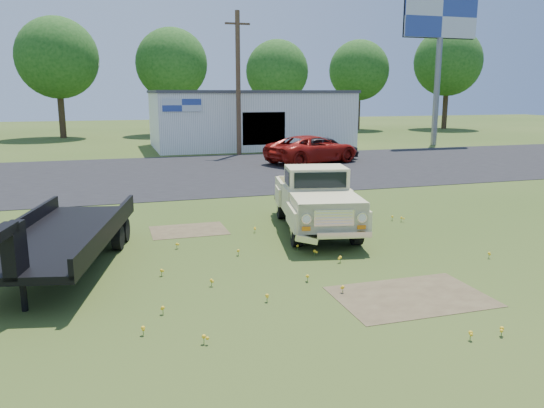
{
  "coord_description": "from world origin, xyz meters",
  "views": [
    {
      "loc": [
        -4.09,
        -11.73,
        4.01
      ],
      "look_at": [
        -0.19,
        1.0,
        1.2
      ],
      "focal_mm": 35.0,
      "sensor_mm": 36.0,
      "label": 1
    }
  ],
  "objects_px": {
    "vintage_pickup_truck": "(316,199)",
    "dark_sedan": "(324,148)",
    "red_pickup": "(313,149)",
    "billboard": "(440,30)",
    "flatbed_trailer": "(62,231)"
  },
  "relations": [
    {
      "from": "flatbed_trailer",
      "to": "dark_sedan",
      "type": "height_order",
      "value": "flatbed_trailer"
    },
    {
      "from": "flatbed_trailer",
      "to": "red_pickup",
      "type": "xyz_separation_m",
      "value": [
        12.31,
        15.73,
        -0.11
      ]
    },
    {
      "from": "flatbed_trailer",
      "to": "dark_sedan",
      "type": "xyz_separation_m",
      "value": [
        13.54,
        16.92,
        -0.18
      ]
    },
    {
      "from": "dark_sedan",
      "to": "flatbed_trailer",
      "type": "bearing_deg",
      "value": 136.84
    },
    {
      "from": "flatbed_trailer",
      "to": "vintage_pickup_truck",
      "type": "bearing_deg",
      "value": 24.94
    },
    {
      "from": "flatbed_trailer",
      "to": "red_pickup",
      "type": "height_order",
      "value": "flatbed_trailer"
    },
    {
      "from": "flatbed_trailer",
      "to": "red_pickup",
      "type": "bearing_deg",
      "value": 64.48
    },
    {
      "from": "billboard",
      "to": "dark_sedan",
      "type": "bearing_deg",
      "value": -152.2
    },
    {
      "from": "billboard",
      "to": "vintage_pickup_truck",
      "type": "height_order",
      "value": "billboard"
    },
    {
      "from": "vintage_pickup_truck",
      "to": "red_pickup",
      "type": "height_order",
      "value": "vintage_pickup_truck"
    },
    {
      "from": "flatbed_trailer",
      "to": "dark_sedan",
      "type": "bearing_deg",
      "value": 63.87
    },
    {
      "from": "red_pickup",
      "to": "dark_sedan",
      "type": "height_order",
      "value": "red_pickup"
    },
    {
      "from": "billboard",
      "to": "red_pickup",
      "type": "height_order",
      "value": "billboard"
    },
    {
      "from": "vintage_pickup_truck",
      "to": "dark_sedan",
      "type": "distance_m",
      "value": 16.81
    },
    {
      "from": "billboard",
      "to": "vintage_pickup_truck",
      "type": "xyz_separation_m",
      "value": [
        -18.4,
        -21.59,
        -7.58
      ]
    }
  ]
}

